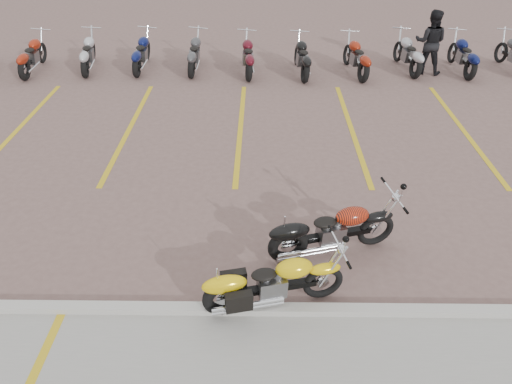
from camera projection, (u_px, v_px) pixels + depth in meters
ground at (232, 228)px, 8.78m from camera, size 100.00×100.00×0.00m
curb at (224, 309)px, 7.07m from camera, size 60.00×0.18×0.12m
parking_stripes at (240, 128)px, 12.13m from camera, size 38.00×5.50×0.01m
yellow_cruiser at (271, 284)px, 6.99m from camera, size 2.02×0.60×0.84m
flame_cruiser at (329, 231)px, 7.97m from camera, size 2.11×0.72×0.89m
person_b at (430, 42)px, 14.94m from camera, size 1.11×0.99×1.89m
bg_bike_row at (273, 53)px, 15.30m from camera, size 18.96×2.05×1.10m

